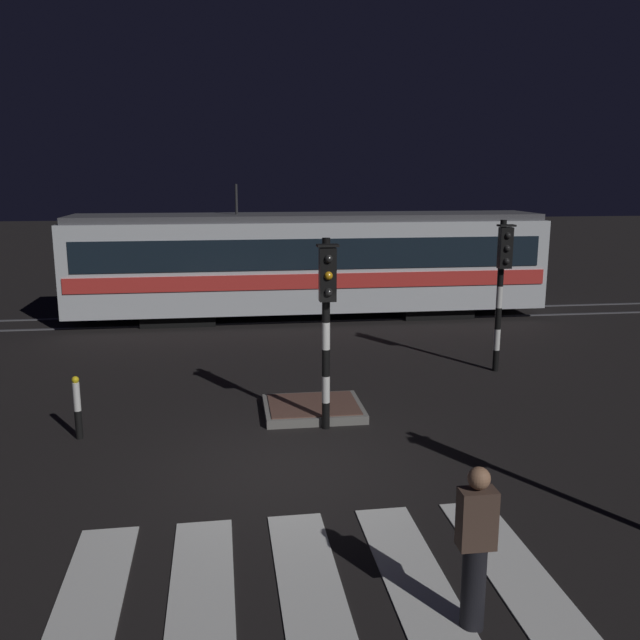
# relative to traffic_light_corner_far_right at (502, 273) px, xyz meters

# --- Properties ---
(ground_plane) EXTENTS (120.00, 120.00, 0.00)m
(ground_plane) POSITION_rel_traffic_light_corner_far_right_xyz_m (-5.25, -4.55, -2.28)
(ground_plane) COLOR black
(rail_near) EXTENTS (80.00, 0.12, 0.03)m
(rail_near) POSITION_rel_traffic_light_corner_far_right_xyz_m (-5.25, 5.89, -2.26)
(rail_near) COLOR #59595E
(rail_near) RESTS_ON ground
(rail_far) EXTENTS (80.00, 0.12, 0.03)m
(rail_far) POSITION_rel_traffic_light_corner_far_right_xyz_m (-5.25, 7.33, -2.26)
(rail_far) COLOR #59595E
(rail_far) RESTS_ON ground
(crosswalk_zebra) EXTENTS (5.44, 3.72, 0.02)m
(crosswalk_zebra) POSITION_rel_traffic_light_corner_far_right_xyz_m (-5.25, -7.89, -2.27)
(crosswalk_zebra) COLOR silver
(crosswalk_zebra) RESTS_ON ground
(traffic_island) EXTENTS (1.85, 1.52, 0.18)m
(traffic_island) POSITION_rel_traffic_light_corner_far_right_xyz_m (-4.52, -2.14, -2.19)
(traffic_island) COLOR slate
(traffic_island) RESTS_ON ground
(traffic_light_corner_far_right) EXTENTS (0.36, 0.42, 3.45)m
(traffic_light_corner_far_right) POSITION_rel_traffic_light_corner_far_right_xyz_m (0.00, 0.00, 0.00)
(traffic_light_corner_far_right) COLOR black
(traffic_light_corner_far_right) RESTS_ON ground
(traffic_light_median_centre) EXTENTS (0.36, 0.42, 3.39)m
(traffic_light_median_centre) POSITION_rel_traffic_light_corner_far_right_xyz_m (-4.39, -3.05, -0.04)
(traffic_light_median_centre) COLOR black
(traffic_light_median_centre) RESTS_ON ground
(tram) EXTENTS (14.73, 2.58, 4.15)m
(tram) POSITION_rel_traffic_light_corner_far_right_xyz_m (-3.55, 6.61, -0.53)
(tram) COLOR silver
(tram) RESTS_ON ground
(pedestrian_waiting_at_kerb) EXTENTS (0.36, 0.24, 1.71)m
(pedestrian_waiting_at_kerb) POSITION_rel_traffic_light_corner_far_right_xyz_m (-3.73, -8.53, -1.40)
(pedestrian_waiting_at_kerb) COLOR black
(pedestrian_waiting_at_kerb) RESTS_ON ground
(bollard_island_edge) EXTENTS (0.12, 0.12, 1.11)m
(bollard_island_edge) POSITION_rel_traffic_light_corner_far_right_xyz_m (-8.65, -2.86, -1.72)
(bollard_island_edge) COLOR black
(bollard_island_edge) RESTS_ON ground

